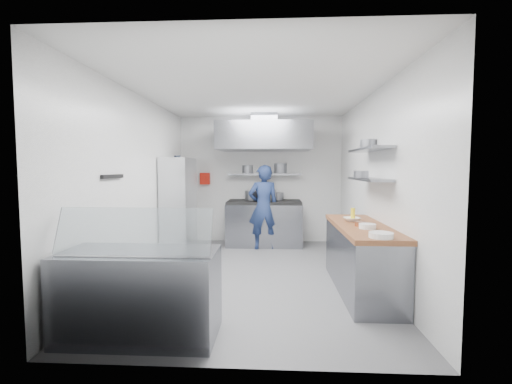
# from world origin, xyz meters

# --- Properties ---
(floor) EXTENTS (5.00, 5.00, 0.00)m
(floor) POSITION_xyz_m (0.00, 0.00, 0.00)
(floor) COLOR #525254
(floor) RESTS_ON ground
(ceiling) EXTENTS (5.00, 5.00, 0.00)m
(ceiling) POSITION_xyz_m (0.00, 0.00, 2.80)
(ceiling) COLOR silver
(ceiling) RESTS_ON wall_back
(wall_back) EXTENTS (3.60, 2.80, 0.02)m
(wall_back) POSITION_xyz_m (0.00, 2.50, 1.40)
(wall_back) COLOR white
(wall_back) RESTS_ON floor
(wall_front) EXTENTS (3.60, 2.80, 0.02)m
(wall_front) POSITION_xyz_m (0.00, -2.50, 1.40)
(wall_front) COLOR white
(wall_front) RESTS_ON floor
(wall_left) EXTENTS (2.80, 5.00, 0.02)m
(wall_left) POSITION_xyz_m (-1.80, 0.00, 1.40)
(wall_left) COLOR white
(wall_left) RESTS_ON floor
(wall_right) EXTENTS (2.80, 5.00, 0.02)m
(wall_right) POSITION_xyz_m (1.80, 0.00, 1.40)
(wall_right) COLOR white
(wall_right) RESTS_ON floor
(gas_range) EXTENTS (1.60, 0.80, 0.90)m
(gas_range) POSITION_xyz_m (0.10, 2.10, 0.45)
(gas_range) COLOR gray
(gas_range) RESTS_ON floor
(cooktop) EXTENTS (1.57, 0.78, 0.06)m
(cooktop) POSITION_xyz_m (0.10, 2.10, 0.93)
(cooktop) COLOR black
(cooktop) RESTS_ON gas_range
(stock_pot_left) EXTENTS (0.30, 0.30, 0.20)m
(stock_pot_left) POSITION_xyz_m (-0.18, 2.22, 1.06)
(stock_pot_left) COLOR slate
(stock_pot_left) RESTS_ON cooktop
(stock_pot_mid) EXTENTS (0.31, 0.31, 0.24)m
(stock_pot_mid) POSITION_xyz_m (0.19, 2.06, 1.08)
(stock_pot_mid) COLOR slate
(stock_pot_mid) RESTS_ON cooktop
(stock_pot_right) EXTENTS (0.28, 0.28, 0.16)m
(stock_pot_right) POSITION_xyz_m (0.38, 2.32, 1.04)
(stock_pot_right) COLOR slate
(stock_pot_right) RESTS_ON cooktop
(over_range_shelf) EXTENTS (1.60, 0.30, 0.04)m
(over_range_shelf) POSITION_xyz_m (0.10, 2.34, 1.52)
(over_range_shelf) COLOR gray
(over_range_shelf) RESTS_ON wall_back
(shelf_pot_a) EXTENTS (0.27, 0.27, 0.18)m
(shelf_pot_a) POSITION_xyz_m (-0.29, 2.55, 1.63)
(shelf_pot_a) COLOR slate
(shelf_pot_a) RESTS_ON over_range_shelf
(shelf_pot_b) EXTENTS (0.31, 0.31, 0.22)m
(shelf_pot_b) POSITION_xyz_m (0.45, 2.56, 1.65)
(shelf_pot_b) COLOR slate
(shelf_pot_b) RESTS_ON over_range_shelf
(extractor_hood) EXTENTS (1.90, 1.15, 0.55)m
(extractor_hood) POSITION_xyz_m (0.10, 1.93, 2.30)
(extractor_hood) COLOR gray
(extractor_hood) RESTS_ON wall_back
(hood_duct) EXTENTS (0.55, 0.55, 0.24)m
(hood_duct) POSITION_xyz_m (0.10, 2.15, 2.68)
(hood_duct) COLOR slate
(hood_duct) RESTS_ON extractor_hood
(red_firebox) EXTENTS (0.22, 0.10, 0.26)m
(red_firebox) POSITION_xyz_m (-1.25, 2.44, 1.42)
(red_firebox) COLOR red
(red_firebox) RESTS_ON wall_back
(chef) EXTENTS (0.70, 0.54, 1.72)m
(chef) POSITION_xyz_m (0.09, 1.75, 0.86)
(chef) COLOR navy
(chef) RESTS_ON floor
(wire_rack) EXTENTS (0.50, 0.90, 1.85)m
(wire_rack) POSITION_xyz_m (-1.53, 1.27, 0.93)
(wire_rack) COLOR silver
(wire_rack) RESTS_ON floor
(rack_bin_a) EXTENTS (0.14, 0.18, 0.16)m
(rack_bin_a) POSITION_xyz_m (-1.53, 0.91, 0.80)
(rack_bin_a) COLOR white
(rack_bin_a) RESTS_ON wire_rack
(rack_bin_b) EXTENTS (0.13, 0.17, 0.15)m
(rack_bin_b) POSITION_xyz_m (-1.53, 1.40, 1.30)
(rack_bin_b) COLOR yellow
(rack_bin_b) RESTS_ON wire_rack
(rack_jar) EXTENTS (0.12, 0.12, 0.18)m
(rack_jar) POSITION_xyz_m (-1.48, 1.06, 1.80)
(rack_jar) COLOR black
(rack_jar) RESTS_ON wire_rack
(knife_strip) EXTENTS (0.04, 0.55, 0.05)m
(knife_strip) POSITION_xyz_m (-1.78, -0.90, 1.55)
(knife_strip) COLOR black
(knife_strip) RESTS_ON wall_left
(prep_counter_base) EXTENTS (0.62, 2.00, 0.84)m
(prep_counter_base) POSITION_xyz_m (1.48, -0.60, 0.42)
(prep_counter_base) COLOR gray
(prep_counter_base) RESTS_ON floor
(prep_counter_top) EXTENTS (0.65, 2.04, 0.06)m
(prep_counter_top) POSITION_xyz_m (1.48, -0.60, 0.87)
(prep_counter_top) COLOR brown
(prep_counter_top) RESTS_ON prep_counter_base
(plate_stack_a) EXTENTS (0.26, 0.26, 0.06)m
(plate_stack_a) POSITION_xyz_m (1.47, -1.47, 0.93)
(plate_stack_a) COLOR white
(plate_stack_a) RESTS_ON prep_counter_top
(plate_stack_b) EXTENTS (0.21, 0.21, 0.06)m
(plate_stack_b) POSITION_xyz_m (1.48, -0.90, 0.93)
(plate_stack_b) COLOR white
(plate_stack_b) RESTS_ON prep_counter_top
(copper_pan) EXTENTS (0.15, 0.15, 0.06)m
(copper_pan) POSITION_xyz_m (1.44, -0.72, 0.93)
(copper_pan) COLOR #BA6134
(copper_pan) RESTS_ON prep_counter_top
(squeeze_bottle) EXTENTS (0.06, 0.06, 0.18)m
(squeeze_bottle) POSITION_xyz_m (1.45, -0.22, 0.99)
(squeeze_bottle) COLOR yellow
(squeeze_bottle) RESTS_ON prep_counter_top
(mixing_bowl) EXTENTS (0.26, 0.26, 0.06)m
(mixing_bowl) POSITION_xyz_m (1.42, -0.31, 0.93)
(mixing_bowl) COLOR white
(mixing_bowl) RESTS_ON prep_counter_top
(wall_shelf_lower) EXTENTS (0.30, 1.30, 0.04)m
(wall_shelf_lower) POSITION_xyz_m (1.64, -0.30, 1.50)
(wall_shelf_lower) COLOR gray
(wall_shelf_lower) RESTS_ON wall_right
(wall_shelf_upper) EXTENTS (0.30, 1.30, 0.04)m
(wall_shelf_upper) POSITION_xyz_m (1.64, -0.30, 1.92)
(wall_shelf_upper) COLOR gray
(wall_shelf_upper) RESTS_ON wall_right
(shelf_pot_c) EXTENTS (0.20, 0.20, 0.10)m
(shelf_pot_c) POSITION_xyz_m (1.53, -0.33, 1.57)
(shelf_pot_c) COLOR slate
(shelf_pot_c) RESTS_ON wall_shelf_lower
(shelf_pot_d) EXTENTS (0.24, 0.24, 0.14)m
(shelf_pot_d) POSITION_xyz_m (1.71, -0.02, 2.01)
(shelf_pot_d) COLOR slate
(shelf_pot_d) RESTS_ON wall_shelf_upper
(display_case) EXTENTS (1.50, 0.70, 0.85)m
(display_case) POSITION_xyz_m (-1.00, -2.00, 0.42)
(display_case) COLOR gray
(display_case) RESTS_ON floor
(display_glass) EXTENTS (1.47, 0.19, 0.42)m
(display_glass) POSITION_xyz_m (-1.00, -2.12, 1.07)
(display_glass) COLOR silver
(display_glass) RESTS_ON display_case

